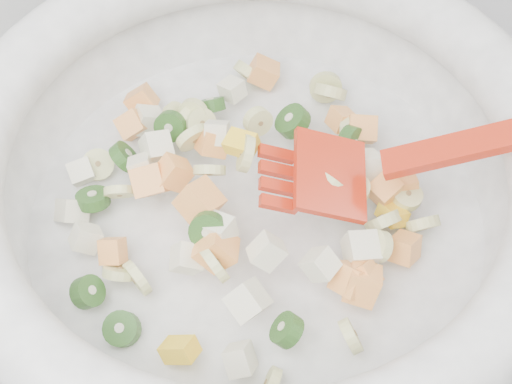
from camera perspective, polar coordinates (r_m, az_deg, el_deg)
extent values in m
cylinder|color=white|center=(0.61, 0.00, -2.21)|extent=(0.36, 0.36, 0.02)
torus|color=white|center=(0.54, 0.00, 2.73)|extent=(0.44, 0.44, 0.05)
cylinder|color=beige|center=(0.63, -4.60, 5.76)|extent=(0.02, 0.03, 0.03)
cylinder|color=beige|center=(0.59, -9.90, 0.02)|extent=(0.03, 0.02, 0.03)
cylinder|color=beige|center=(0.68, -0.55, 8.66)|extent=(0.03, 0.03, 0.04)
cylinder|color=beige|center=(0.55, -8.62, -6.20)|extent=(0.02, 0.04, 0.04)
cylinder|color=beige|center=(0.56, -9.84, -5.80)|extent=(0.03, 0.03, 0.03)
cylinder|color=beige|center=(0.53, -3.02, -5.30)|extent=(0.02, 0.03, 0.03)
cylinder|color=beige|center=(0.53, 6.89, -10.36)|extent=(0.02, 0.03, 0.03)
cylinder|color=beige|center=(0.59, 10.94, -0.30)|extent=(0.03, 0.03, 0.01)
cylinder|color=beige|center=(0.63, -5.32, 5.23)|extent=(0.03, 0.03, 0.04)
cylinder|color=beige|center=(0.63, 6.88, 4.49)|extent=(0.03, 0.03, 0.03)
cylinder|color=beige|center=(0.57, 6.91, 0.22)|extent=(0.04, 0.04, 0.01)
cylinder|color=beige|center=(0.56, 8.92, -3.91)|extent=(0.02, 0.03, 0.03)
cylinder|color=beige|center=(0.58, 9.21, -2.15)|extent=(0.04, 0.03, 0.04)
cylinder|color=beige|center=(0.58, 7.30, 0.46)|extent=(0.02, 0.03, 0.03)
cylinder|color=beige|center=(0.62, -4.06, 4.99)|extent=(0.03, 0.02, 0.03)
cylinder|color=beige|center=(0.56, 5.30, 0.56)|extent=(0.03, 0.04, 0.03)
cylinder|color=beige|center=(0.62, -11.43, 1.96)|extent=(0.03, 0.03, 0.02)
cylinder|color=beige|center=(0.57, -0.76, 2.82)|extent=(0.02, 0.03, 0.03)
cylinder|color=beige|center=(0.60, -4.59, 3.97)|extent=(0.04, 0.02, 0.04)
cylinder|color=beige|center=(0.61, 0.14, 5.16)|extent=(0.03, 0.02, 0.03)
cylinder|color=beige|center=(0.63, -5.76, 5.47)|extent=(0.03, 0.03, 0.02)
cylinder|color=beige|center=(0.65, 5.42, 7.26)|extent=(0.04, 0.03, 0.03)
cylinder|color=beige|center=(0.59, 12.03, -2.30)|extent=(0.03, 0.02, 0.03)
cylinder|color=beige|center=(0.66, 5.09, 7.59)|extent=(0.03, 0.02, 0.03)
cylinder|color=beige|center=(0.57, -3.40, 1.59)|extent=(0.03, 0.02, 0.03)
cube|color=#FEB750|center=(0.59, 9.37, 0.16)|extent=(0.03, 0.03, 0.03)
cube|color=#FEB750|center=(0.57, 10.77, -4.03)|extent=(0.03, 0.03, 0.03)
cube|color=#FEB750|center=(0.55, 6.99, -6.35)|extent=(0.04, 0.03, 0.04)
cube|color=#FEB750|center=(0.62, 7.69, 4.54)|extent=(0.03, 0.03, 0.03)
cube|color=#FEB750|center=(0.60, -3.19, 3.60)|extent=(0.03, 0.03, 0.03)
cube|color=#FEB750|center=(0.54, 7.73, -6.60)|extent=(0.04, 0.04, 0.03)
cube|color=#FEB750|center=(0.64, -9.03, 4.84)|extent=(0.03, 0.03, 0.03)
cube|color=#FEB750|center=(0.59, -7.71, 0.83)|extent=(0.03, 0.03, 0.04)
cube|color=#FEB750|center=(0.58, -6.04, 1.41)|extent=(0.03, 0.02, 0.03)
cube|color=#FEB750|center=(0.66, -8.31, 6.57)|extent=(0.03, 0.03, 0.03)
cube|color=#FEB750|center=(0.60, 10.52, 0.59)|extent=(0.02, 0.02, 0.03)
cube|color=#FEB750|center=(0.67, 0.56, 8.72)|extent=(0.03, 0.03, 0.03)
cube|color=#FEB750|center=(0.63, 6.24, 5.24)|extent=(0.03, 0.02, 0.03)
cube|color=#FEB750|center=(0.54, -2.92, -4.08)|extent=(0.04, 0.03, 0.04)
cube|color=#FEB750|center=(0.54, 7.89, -6.15)|extent=(0.03, 0.03, 0.03)
cube|color=#FEB750|center=(0.57, -10.38, -4.24)|extent=(0.02, 0.03, 0.03)
cube|color=#FEB750|center=(0.56, -4.12, -0.71)|extent=(0.04, 0.03, 0.04)
cylinder|color=#429130|center=(0.53, 2.24, -9.99)|extent=(0.03, 0.03, 0.03)
cylinder|color=#429130|center=(0.56, -12.14, -7.12)|extent=(0.03, 0.03, 0.03)
cylinder|color=#429130|center=(0.61, -9.55, 2.55)|extent=(0.03, 0.03, 0.03)
cylinder|color=#429130|center=(0.62, 2.68, 5.16)|extent=(0.04, 0.04, 0.03)
cylinder|color=#429130|center=(0.61, 6.83, 3.61)|extent=(0.03, 0.03, 0.03)
cylinder|color=#429130|center=(0.55, -9.73, -9.78)|extent=(0.03, 0.03, 0.02)
cylinder|color=#429130|center=(0.60, -11.77, -0.49)|extent=(0.03, 0.03, 0.02)
cylinder|color=#429130|center=(0.64, -3.27, 6.31)|extent=(0.03, 0.03, 0.03)
cylinder|color=#429130|center=(0.62, -6.27, 4.77)|extent=(0.03, 0.03, 0.03)
cylinder|color=#429130|center=(0.54, -3.49, -2.83)|extent=(0.03, 0.03, 0.03)
cube|color=beige|center=(0.60, -13.24, -1.35)|extent=(0.03, 0.03, 0.03)
cube|color=beige|center=(0.56, 7.65, -4.17)|extent=(0.03, 0.03, 0.03)
cube|color=beige|center=(0.54, 4.69, -5.26)|extent=(0.03, 0.03, 0.03)
cube|color=beige|center=(0.60, 9.20, 1.36)|extent=(0.03, 0.03, 0.02)
cube|color=beige|center=(0.53, -0.58, -7.91)|extent=(0.03, 0.03, 0.04)
cube|color=beige|center=(0.52, -1.16, -12.07)|extent=(0.02, 0.03, 0.03)
cube|color=beige|center=(0.53, 0.80, -4.34)|extent=(0.03, 0.02, 0.03)
cube|color=beige|center=(0.58, -12.29, -3.27)|extent=(0.03, 0.02, 0.03)
cube|color=beige|center=(0.54, -5.05, -4.83)|extent=(0.03, 0.02, 0.03)
cube|color=beige|center=(0.59, 7.91, 1.86)|extent=(0.03, 0.03, 0.03)
cube|color=beige|center=(0.57, 5.77, -0.62)|extent=(0.02, 0.03, 0.03)
cube|color=beige|center=(0.62, -12.56, 1.44)|extent=(0.02, 0.02, 0.02)
cube|color=beige|center=(0.60, -8.26, 1.62)|extent=(0.02, 0.03, 0.03)
cube|color=beige|center=(0.64, -7.89, 5.15)|extent=(0.03, 0.02, 0.03)
cube|color=beige|center=(0.54, -2.71, -2.80)|extent=(0.03, 0.03, 0.02)
cube|color=beige|center=(0.59, -2.86, 4.31)|extent=(0.02, 0.03, 0.02)
cube|color=beige|center=(0.65, -1.74, 7.46)|extent=(0.02, 0.03, 0.02)
cube|color=beige|center=(0.60, -7.27, 3.23)|extent=(0.03, 0.03, 0.03)
cube|color=yellow|center=(0.58, 9.89, -1.59)|extent=(0.02, 0.02, 0.02)
cube|color=yellow|center=(0.53, -5.57, -11.35)|extent=(0.03, 0.03, 0.03)
cube|color=yellow|center=(0.57, -1.08, 3.54)|extent=(0.03, 0.03, 0.02)
cube|color=red|center=(0.56, 5.41, 1.22)|extent=(0.07, 0.07, 0.03)
cube|color=red|center=(0.57, 1.50, 2.78)|extent=(0.03, 0.02, 0.02)
cube|color=red|center=(0.56, 1.54, 1.60)|extent=(0.03, 0.02, 0.02)
cube|color=red|center=(0.55, 1.59, 0.39)|extent=(0.03, 0.02, 0.02)
cube|color=red|center=(0.54, 1.64, -0.86)|extent=(0.03, 0.02, 0.02)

